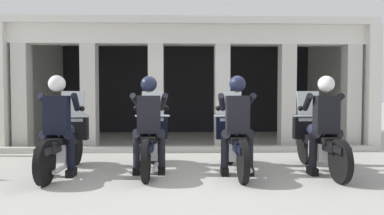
{
  "coord_description": "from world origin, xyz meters",
  "views": [
    {
      "loc": [
        -0.19,
        -5.86,
        1.3
      ],
      "look_at": [
        0.0,
        0.05,
        1.06
      ],
      "focal_mm": 32.11,
      "sensor_mm": 36.0,
      "label": 1
    }
  ],
  "objects_px": {
    "motorcycle_far_left": "(64,142)",
    "motorcycle_center_left": "(151,141)",
    "police_officer_center_right": "(237,116)",
    "police_officer_far_left": "(58,117)",
    "motorcycle_center_right": "(234,141)",
    "police_officer_center_left": "(149,116)",
    "police_officer_far_right": "(325,116)",
    "motorcycle_far_right": "(318,141)"
  },
  "relations": [
    {
      "from": "motorcycle_far_left",
      "to": "police_officer_far_left",
      "type": "bearing_deg",
      "value": -95.68
    },
    {
      "from": "police_officer_center_right",
      "to": "motorcycle_far_right",
      "type": "distance_m",
      "value": 1.5
    },
    {
      "from": "motorcycle_far_left",
      "to": "police_officer_far_left",
      "type": "height_order",
      "value": "police_officer_far_left"
    },
    {
      "from": "police_officer_center_right",
      "to": "police_officer_far_right",
      "type": "xyz_separation_m",
      "value": [
        1.41,
        -0.04,
        0.0
      ]
    },
    {
      "from": "police_officer_far_left",
      "to": "motorcycle_center_left",
      "type": "distance_m",
      "value": 1.54
    },
    {
      "from": "police_officer_far_left",
      "to": "police_officer_center_right",
      "type": "bearing_deg",
      "value": -4.91
    },
    {
      "from": "police_officer_far_left",
      "to": "motorcycle_center_left",
      "type": "height_order",
      "value": "police_officer_far_left"
    },
    {
      "from": "police_officer_far_left",
      "to": "motorcycle_far_left",
      "type": "bearing_deg",
      "value": 84.32
    },
    {
      "from": "police_officer_center_left",
      "to": "police_officer_far_right",
      "type": "relative_size",
      "value": 1.0
    },
    {
      "from": "police_officer_center_left",
      "to": "police_officer_far_right",
      "type": "height_order",
      "value": "same"
    },
    {
      "from": "motorcycle_center_left",
      "to": "motorcycle_far_right",
      "type": "relative_size",
      "value": 1.0
    },
    {
      "from": "motorcycle_center_left",
      "to": "motorcycle_center_right",
      "type": "xyz_separation_m",
      "value": [
        1.41,
        -0.11,
        0.0
      ]
    },
    {
      "from": "motorcycle_far_left",
      "to": "motorcycle_far_right",
      "type": "bearing_deg",
      "value": -5.59
    },
    {
      "from": "police_officer_center_right",
      "to": "police_officer_center_left",
      "type": "bearing_deg",
      "value": 169.74
    },
    {
      "from": "motorcycle_center_left",
      "to": "police_officer_far_right",
      "type": "height_order",
      "value": "police_officer_far_right"
    },
    {
      "from": "motorcycle_far_left",
      "to": "motorcycle_center_left",
      "type": "bearing_deg",
      "value": 0.09
    },
    {
      "from": "motorcycle_far_right",
      "to": "police_officer_far_right",
      "type": "distance_m",
      "value": 0.52
    },
    {
      "from": "motorcycle_center_left",
      "to": "police_officer_center_right",
      "type": "height_order",
      "value": "police_officer_center_right"
    },
    {
      "from": "motorcycle_center_left",
      "to": "police_officer_far_right",
      "type": "relative_size",
      "value": 1.29
    },
    {
      "from": "police_officer_center_left",
      "to": "motorcycle_center_right",
      "type": "xyz_separation_m",
      "value": [
        1.41,
        0.17,
        -0.44
      ]
    },
    {
      "from": "motorcycle_center_left",
      "to": "motorcycle_center_right",
      "type": "distance_m",
      "value": 1.41
    },
    {
      "from": "motorcycle_center_left",
      "to": "police_officer_far_right",
      "type": "xyz_separation_m",
      "value": [
        2.82,
        -0.43,
        0.44
      ]
    },
    {
      "from": "motorcycle_center_right",
      "to": "police_officer_far_right",
      "type": "xyz_separation_m",
      "value": [
        1.41,
        -0.32,
        0.44
      ]
    },
    {
      "from": "motorcycle_center_left",
      "to": "police_officer_center_right",
      "type": "bearing_deg",
      "value": -10.52
    },
    {
      "from": "police_officer_center_right",
      "to": "motorcycle_center_left",
      "type": "bearing_deg",
      "value": 158.58
    },
    {
      "from": "police_officer_far_right",
      "to": "motorcycle_far_right",
      "type": "bearing_deg",
      "value": 94.12
    },
    {
      "from": "motorcycle_far_left",
      "to": "police_officer_far_right",
      "type": "bearing_deg",
      "value": -9.43
    },
    {
      "from": "police_officer_center_left",
      "to": "motorcycle_far_right",
      "type": "xyz_separation_m",
      "value": [
        2.82,
        0.14,
        -0.44
      ]
    },
    {
      "from": "police_officer_far_left",
      "to": "police_officer_center_right",
      "type": "height_order",
      "value": "same"
    },
    {
      "from": "motorcycle_center_right",
      "to": "motorcycle_far_right",
      "type": "relative_size",
      "value": 1.0
    },
    {
      "from": "motorcycle_far_left",
      "to": "police_officer_center_right",
      "type": "bearing_deg",
      "value": -10.66
    },
    {
      "from": "police_officer_center_left",
      "to": "motorcycle_far_right",
      "type": "bearing_deg",
      "value": 7.87
    },
    {
      "from": "police_officer_far_left",
      "to": "motorcycle_far_right",
      "type": "height_order",
      "value": "police_officer_far_left"
    },
    {
      "from": "police_officer_far_left",
      "to": "police_officer_far_right",
      "type": "distance_m",
      "value": 4.23
    },
    {
      "from": "motorcycle_center_left",
      "to": "motorcycle_far_right",
      "type": "distance_m",
      "value": 2.82
    },
    {
      "from": "police_officer_center_right",
      "to": "motorcycle_far_right",
      "type": "xyz_separation_m",
      "value": [
        1.41,
        0.25,
        -0.44
      ]
    },
    {
      "from": "police_officer_far_left",
      "to": "police_officer_center_right",
      "type": "xyz_separation_m",
      "value": [
        2.82,
        0.03,
        0.0
      ]
    },
    {
      "from": "motorcycle_far_left",
      "to": "motorcycle_center_left",
      "type": "xyz_separation_m",
      "value": [
        1.41,
        0.14,
        0.0
      ]
    },
    {
      "from": "police_officer_far_left",
      "to": "motorcycle_center_right",
      "type": "bearing_deg",
      "value": 0.83
    },
    {
      "from": "police_officer_center_left",
      "to": "police_officer_center_right",
      "type": "distance_m",
      "value": 1.41
    },
    {
      "from": "motorcycle_far_left",
      "to": "police_officer_center_left",
      "type": "xyz_separation_m",
      "value": [
        1.41,
        -0.15,
        0.44
      ]
    },
    {
      "from": "motorcycle_far_left",
      "to": "motorcycle_far_right",
      "type": "relative_size",
      "value": 1.0
    }
  ]
}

